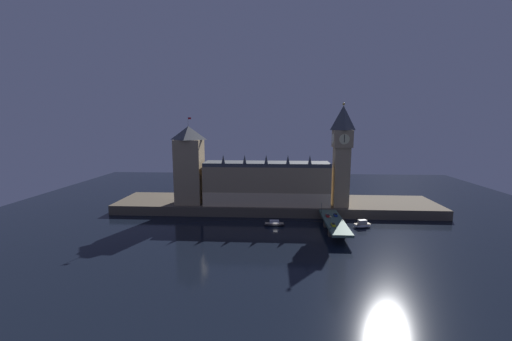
% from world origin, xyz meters
% --- Properties ---
extents(ground_plane, '(400.00, 400.00, 0.00)m').
position_xyz_m(ground_plane, '(0.00, 0.00, 0.00)').
color(ground_plane, black).
extents(embankment, '(220.00, 42.00, 6.27)m').
position_xyz_m(embankment, '(0.00, 39.00, 3.14)').
color(embankment, brown).
rests_on(embankment, ground_plane).
extents(parliament_hall, '(82.83, 19.73, 33.97)m').
position_xyz_m(parliament_hall, '(-6.15, 30.19, 20.35)').
color(parliament_hall, tan).
rests_on(parliament_hall, embankment).
extents(clock_tower, '(11.93, 12.04, 66.54)m').
position_xyz_m(clock_tower, '(42.13, 26.34, 41.46)').
color(clock_tower, tan).
rests_on(clock_tower, embankment).
extents(victoria_tower, '(17.54, 17.54, 57.99)m').
position_xyz_m(victoria_tower, '(-58.18, 30.10, 32.41)').
color(victoria_tower, tan).
rests_on(victoria_tower, embankment).
extents(bridge, '(10.64, 46.00, 6.05)m').
position_xyz_m(bridge, '(32.89, -5.00, 4.50)').
color(bridge, '#476656').
rests_on(bridge, ground_plane).
extents(car_northbound_lead, '(2.00, 4.79, 1.31)m').
position_xyz_m(car_northbound_lead, '(30.55, 2.98, 6.66)').
color(car_northbound_lead, red).
rests_on(car_northbound_lead, bridge).
extents(car_northbound_trail, '(1.88, 4.49, 1.50)m').
position_xyz_m(car_northbound_trail, '(30.55, -14.12, 6.75)').
color(car_northbound_trail, yellow).
rests_on(car_northbound_trail, bridge).
extents(car_southbound_trail, '(1.88, 4.50, 1.52)m').
position_xyz_m(car_southbound_trail, '(35.23, 4.31, 6.76)').
color(car_southbound_trail, navy).
rests_on(car_southbound_trail, bridge).
extents(pedestrian_near_rail, '(0.38, 0.38, 1.60)m').
position_xyz_m(pedestrian_near_rail, '(28.21, -19.17, 6.89)').
color(pedestrian_near_rail, black).
rests_on(pedestrian_near_rail, bridge).
extents(pedestrian_mid_walk, '(0.38, 0.38, 1.72)m').
position_xyz_m(pedestrian_mid_walk, '(37.57, -3.73, 6.96)').
color(pedestrian_mid_walk, black).
rests_on(pedestrian_mid_walk, bridge).
extents(street_lamp_near, '(1.34, 0.60, 7.27)m').
position_xyz_m(street_lamp_near, '(27.81, -19.72, 10.59)').
color(street_lamp_near, '#2D3333').
rests_on(street_lamp_near, bridge).
extents(street_lamp_far, '(1.34, 0.60, 7.22)m').
position_xyz_m(street_lamp_far, '(27.81, 9.72, 10.55)').
color(street_lamp_far, '#2D3333').
rests_on(street_lamp_far, bridge).
extents(boat_upstream, '(12.38, 4.41, 3.37)m').
position_xyz_m(boat_upstream, '(-0.69, 2.56, 1.23)').
color(boat_upstream, '#28282D').
rests_on(boat_upstream, ground_plane).
extents(boat_downstream, '(11.43, 6.87, 4.50)m').
position_xyz_m(boat_downstream, '(50.51, 2.59, 1.64)').
color(boat_downstream, white).
rests_on(boat_downstream, ground_plane).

